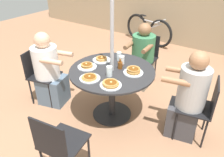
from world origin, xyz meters
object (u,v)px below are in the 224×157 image
(pancake_plate_a, at_px, (102,59))
(pancake_plate_e, at_px, (111,84))
(drinking_glass_b, at_px, (109,71))
(diner_south, at_px, (142,59))
(patio_chair_south, at_px, (146,55))
(pancake_plate_d, at_px, (87,66))
(diner_west, at_px, (49,73))
(syrup_bottle, at_px, (120,65))
(diner_east, at_px, (188,100))
(patio_chair_east, at_px, (202,106))
(pancake_plate_c, at_px, (90,78))
(patio_table, at_px, (112,79))
(patio_chair_west, at_px, (40,72))
(drinking_glass_a, at_px, (119,56))
(patio_chair_north, at_px, (59,143))
(bicycle, at_px, (148,30))
(pancake_plate_b, at_px, (133,71))
(coffee_cup, at_px, (121,60))

(pancake_plate_a, height_order, pancake_plate_e, pancake_plate_e)
(drinking_glass_b, bearing_deg, diner_south, 96.38)
(patio_chair_south, height_order, pancake_plate_d, patio_chair_south)
(diner_west, relative_size, syrup_bottle, 8.59)
(diner_east, relative_size, pancake_plate_e, 4.61)
(pancake_plate_d, relative_size, pancake_plate_e, 1.00)
(patio_chair_east, xyz_separation_m, syrup_bottle, (-1.08, -0.14, 0.30))
(patio_chair_south, relative_size, pancake_plate_c, 3.30)
(patio_table, relative_size, diner_east, 0.97)
(patio_chair_east, xyz_separation_m, pancake_plate_e, (-0.94, -0.57, 0.27))
(diner_south, height_order, pancake_plate_c, diner_south)
(patio_chair_west, distance_m, drinking_glass_a, 1.25)
(patio_chair_north, distance_m, diner_south, 2.18)
(patio_table, relative_size, patio_chair_north, 1.35)
(patio_chair_north, bearing_deg, diner_south, 87.83)
(diner_south, bearing_deg, patio_chair_south, -90.00)
(pancake_plate_a, bearing_deg, diner_west, -148.19)
(patio_chair_east, xyz_separation_m, bicycle, (-2.04, 2.69, -0.14))
(pancake_plate_a, distance_m, pancake_plate_b, 0.57)
(drinking_glass_a, bearing_deg, diner_west, -146.61)
(pancake_plate_c, relative_size, syrup_bottle, 1.92)
(patio_chair_north, bearing_deg, pancake_plate_d, 107.12)
(patio_chair_west, height_order, drinking_glass_a, drinking_glass_a)
(syrup_bottle, relative_size, bicycle, 0.09)
(patio_chair_north, distance_m, patio_chair_south, 2.35)
(patio_chair_north, bearing_deg, pancake_plate_e, 78.85)
(coffee_cup, bearing_deg, patio_chair_west, -153.94)
(diner_east, bearing_deg, pancake_plate_e, 113.02)
(patio_chair_north, relative_size, pancake_plate_b, 3.30)
(patio_chair_north, bearing_deg, drinking_glass_b, 87.76)
(patio_chair_west, xyz_separation_m, pancake_plate_d, (0.81, 0.19, 0.26))
(coffee_cup, relative_size, drinking_glass_a, 0.93)
(patio_table, distance_m, pancake_plate_b, 0.34)
(patio_table, height_order, pancake_plate_b, pancake_plate_b)
(diner_east, height_order, patio_chair_south, diner_east)
(pancake_plate_a, relative_size, drinking_glass_a, 2.14)
(pancake_plate_c, relative_size, pancake_plate_d, 1.00)
(patio_chair_east, bearing_deg, patio_chair_south, 41.06)
(diner_east, bearing_deg, drinking_glass_b, 99.29)
(diner_south, xyz_separation_m, pancake_plate_b, (0.34, -0.92, 0.27))
(patio_table, relative_size, patio_chair_west, 1.35)
(coffee_cup, bearing_deg, drinking_glass_a, 140.57)
(diner_south, bearing_deg, patio_chair_west, 47.31)
(pancake_plate_d, xyz_separation_m, syrup_bottle, (0.39, 0.23, 0.03))
(coffee_cup, bearing_deg, diner_east, -1.83)
(pancake_plate_c, height_order, bicycle, pancake_plate_c)
(patio_chair_east, bearing_deg, patio_chair_north, 133.42)
(patio_chair_north, distance_m, pancake_plate_d, 1.17)
(patio_table, relative_size, pancake_plate_b, 4.46)
(pancake_plate_b, xyz_separation_m, coffee_cup, (-0.28, 0.15, 0.03))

